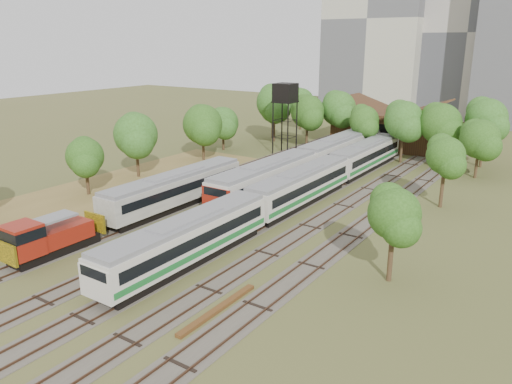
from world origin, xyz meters
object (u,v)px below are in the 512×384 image
Objects in this scene: railcar_red_set at (305,164)px; railcar_green_set at (301,187)px; water_tower at (285,95)px; shunter_locomotive at (45,239)px.

railcar_green_set is at bearing -64.02° from railcar_red_set.
railcar_red_set is 17.11m from water_tower.
railcar_red_set is at bearing -50.14° from water_tower.
water_tower is (-10.10, 12.09, 6.68)m from railcar_red_set.
water_tower is (-14.10, 20.30, 6.87)m from railcar_green_set.
water_tower is at bearing 129.86° from railcar_red_set.
railcar_green_set reaches higher than shunter_locomotive.
railcar_red_set reaches higher than shunter_locomotive.
railcar_red_set is at bearing 115.98° from railcar_green_set.
railcar_red_set is 0.66× the size of railcar_green_set.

